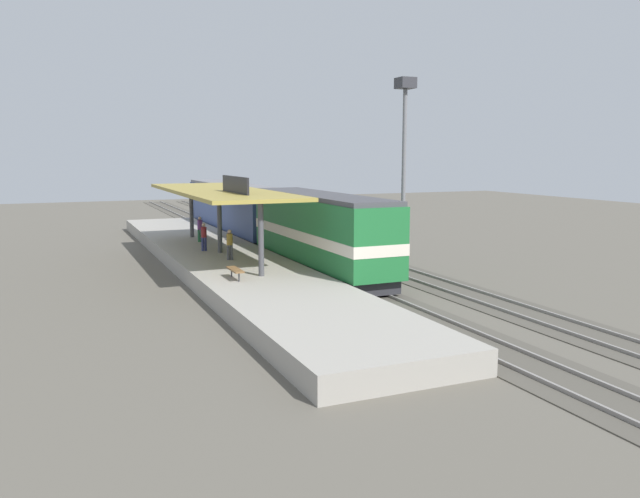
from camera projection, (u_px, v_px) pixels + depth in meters
ground_plane at (320, 260)px, 40.70m from camera, size 120.00×120.00×0.00m
track_near at (292, 262)px, 39.91m from camera, size 3.20×110.00×0.16m
track_far at (356, 257)px, 41.71m from camera, size 3.20×110.00×0.16m
platform at (220, 260)px, 38.04m from camera, size 6.00×44.00×0.90m
station_canopy at (219, 192)px, 37.35m from camera, size 5.20×18.00×4.70m
platform_bench at (235, 270)px, 29.84m from camera, size 0.44×1.70×0.50m
locomotive at (320, 233)px, 35.42m from camera, size 2.93×14.43×4.44m
passenger_carriage_single at (233, 209)px, 51.78m from camera, size 2.90×20.00×4.24m
light_mast at (405, 129)px, 41.27m from camera, size 1.10×1.10×11.70m
person_waiting at (230, 243)px, 35.25m from camera, size 0.34×0.34×1.71m
person_walking at (200, 228)px, 42.53m from camera, size 0.34×0.34×1.71m
person_boarding at (204, 235)px, 38.52m from camera, size 0.34×0.34×1.71m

